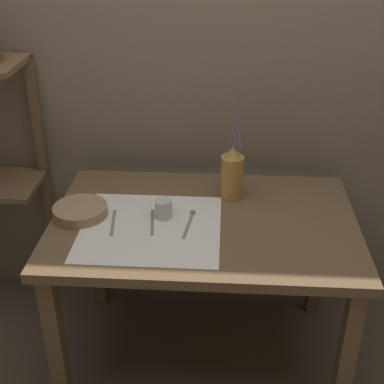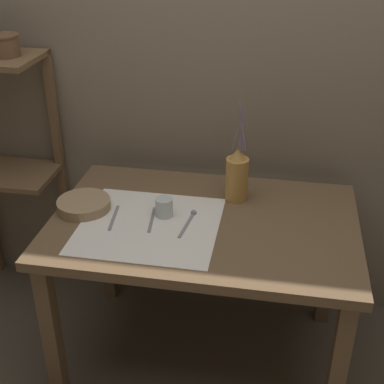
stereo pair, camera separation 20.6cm
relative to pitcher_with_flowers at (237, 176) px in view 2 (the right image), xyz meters
The scene contains 12 objects.
ground_plane 0.86m from the pitcher_with_flowers, 119.12° to the right, with size 12.00×12.00×0.00m, color brown.
stone_wall_back 0.50m from the pitcher_with_flowers, 108.55° to the left, with size 7.00×0.06×2.40m.
wooden_table 0.30m from the pitcher_with_flowers, 119.12° to the right, with size 1.21×0.80×0.72m.
wooden_shelf_unit 1.13m from the pitcher_with_flowers, behind, with size 0.48×0.32×1.25m.
linen_cloth 0.43m from the pitcher_with_flowers, 138.75° to the right, with size 0.54×0.51×0.00m.
pitcher_with_flowers is the anchor object (origin of this frame).
wooden_bowl 0.64m from the pitcher_with_flowers, 161.76° to the right, with size 0.22×0.22×0.04m.
glass_tumbler_near 0.34m from the pitcher_with_flowers, 144.48° to the right, with size 0.07×0.07×0.08m.
fork_outer 0.53m from the pitcher_with_flowers, 151.65° to the right, with size 0.03×0.19×0.00m.
knife_center 0.40m from the pitcher_with_flowers, 142.59° to the right, with size 0.03×0.19×0.00m.
spoon_outer 0.27m from the pitcher_with_flowers, 129.15° to the right, with size 0.04×0.20×0.02m.
metal_pot_small 1.12m from the pitcher_with_flowers, behind, with size 0.14×0.14×0.09m.
Camera 2 is at (0.27, -1.78, 1.83)m, focal length 50.00 mm.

